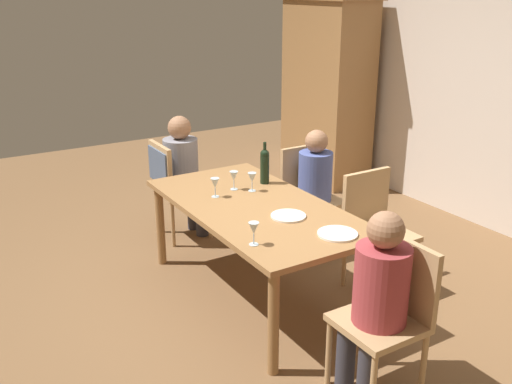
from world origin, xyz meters
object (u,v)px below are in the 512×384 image
Objects in this scene: person_man_guest at (184,168)px; wine_glass_near_left at (254,229)px; chair_far_left at (309,191)px; chair_right_end at (391,308)px; armoire_cabinet at (327,89)px; chair_far_right at (374,223)px; person_man_bearded at (377,294)px; dining_table at (256,215)px; person_woman_host at (317,183)px; wine_glass_far at (252,178)px; dinner_plate_guest_left at (338,234)px; dinner_plate_host at (288,216)px; wine_bottle_tall_green at (265,165)px; wine_glass_centre at (215,184)px; chair_left_end at (169,178)px; wine_glass_near_right at (234,177)px.

wine_glass_near_left is at bearing -11.72° from person_man_guest.
chair_right_end is at bearing 67.18° from chair_far_left.
chair_far_right is at bearing -29.89° from armoire_cabinet.
person_man_bearded reaches higher than chair_far_left.
dining_table is 1.71× the size of person_woman_host.
chair_far_left is (-0.51, 0.86, -0.13)m from dining_table.
person_man_guest is (-2.65, 0.05, 0.01)m from person_man_bearded.
wine_glass_far is 1.01m from dinner_plate_guest_left.
dining_table is at bearing -167.23° from dinner_plate_host.
armoire_cabinet reaches higher than wine_glass_far.
wine_glass_far is (-0.86, 0.50, 0.00)m from wine_glass_near_left.
chair_far_left is 0.83m from wine_glass_far.
wine_glass_far is (0.11, -0.18, -0.05)m from wine_bottle_tall_green.
wine_bottle_tall_green is (-1.71, 0.34, 0.24)m from person_man_bearded.
dining_table is at bearing 24.91° from person_woman_host.
dining_table is 1.33m from chair_right_end.
chair_right_end is at bearing 1.32° from person_man_guest.
wine_glass_far is (-0.27, 0.13, 0.19)m from dining_table.
dinner_plate_host is (1.64, 0.05, 0.08)m from person_man_guest.
wine_glass_centre is 0.31m from wine_glass_far.
chair_left_end is 6.17× the size of wine_glass_centre.
dinner_plate_host is at bearing -19.27° from wine_bottle_tall_green.
dining_table is 0.36m from wine_glass_far.
chair_right_end is at bearing -1.58° from wine_glass_far.
chair_far_left is 0.67m from wine_bottle_tall_green.
chair_far_left reaches higher than dinner_plate_host.
chair_right_end is 0.93m from wine_glass_near_left.
chair_right_end is (1.84, -0.77, 0.00)m from chair_far_left.
chair_far_left reaches higher than wine_glass_near_right.
chair_far_left is at bearing 150.96° from dinner_plate_guest_left.
armoire_cabinet is 2.19m from person_woman_host.
wine_glass_centre is 1.10m from dinner_plate_guest_left.
person_man_bearded reaches higher than chair_right_end.
wine_bottle_tall_green is 0.75m from dinner_plate_host.
dining_table is 1.33m from person_man_bearded.
wine_glass_near_right is (-1.70, 0.05, 0.19)m from person_man_bearded.
chair_far_right is at bearing 58.15° from wine_glass_centre.
wine_bottle_tall_green is 2.30× the size of wine_glass_far.
wine_glass_centre is at bearing -2.91° from chair_left_end.
dinner_plate_host is (0.83, -0.79, 0.22)m from chair_far_left.
wine_glass_near_left is (1.91, -0.25, 0.25)m from chair_left_end.
armoire_cabinet is at bearing 143.42° from dinner_plate_guest_left.
wine_glass_near_left is at bearing -35.36° from wine_bottle_tall_green.
dining_table is 2.05× the size of chair_far_left.
wine_glass_centre is at bearing -31.85° from chair_far_right.
person_woman_host is 7.43× the size of wine_glass_near_right.
wine_glass_centre reaches higher than dinner_plate_guest_left.
person_man_guest is 1.06m from wine_glass_centre.
chair_far_left is at bearing -22.82° from chair_right_end.
person_man_bearded is (3.37, -2.26, -0.44)m from armoire_cabinet.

